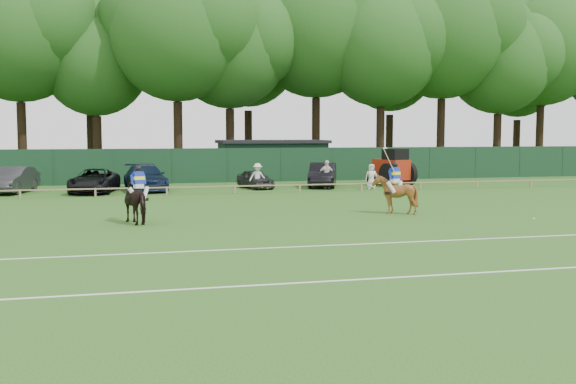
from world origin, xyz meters
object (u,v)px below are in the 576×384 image
object	(u,v)px
hatch_grey	(255,179)
utility_shed	(272,159)
sedan_grey	(13,180)
suv_black	(94,181)
spectator_mid	(326,175)
spectator_left	(258,177)
polo_ball	(534,219)
horse_chestnut	(395,194)
sedan_navy	(145,178)
horse_dark	(139,201)
spectator_right	(371,176)
tractor	(393,168)
estate_black	(323,175)

from	to	relation	value
hatch_grey	utility_shed	bearing A→B (deg)	57.68
sedan_grey	suv_black	world-z (taller)	sedan_grey
sedan_grey	spectator_mid	xyz separation A→B (m)	(19.20, -1.68, 0.13)
spectator_left	polo_ball	bearing A→B (deg)	-66.26
spectator_mid	horse_chestnut	bearing A→B (deg)	-94.21
sedan_navy	spectator_mid	xyz separation A→B (m)	(11.42, -1.50, 0.12)
spectator_mid	polo_ball	xyz separation A→B (m)	(3.77, -16.96, -0.88)
horse_dark	sedan_navy	bearing A→B (deg)	-114.46
horse_chestnut	utility_shed	size ratio (longest dim) A/B	0.21
spectator_mid	utility_shed	size ratio (longest dim) A/B	0.22
hatch_grey	spectator_left	size ratio (longest dim) A/B	2.14
sedan_navy	utility_shed	xyz separation A→B (m)	(10.09, 8.50, 0.73)
sedan_navy	polo_ball	distance (m)	23.92
sedan_navy	horse_chestnut	bearing A→B (deg)	-61.14
horse_chestnut	spectator_left	xyz separation A→B (m)	(-3.43, 13.89, -0.05)
suv_black	horse_dark	bearing A→B (deg)	-71.56
polo_ball	spectator_mid	bearing A→B (deg)	102.53
horse_chestnut	suv_black	bearing A→B (deg)	-65.81
utility_shed	horse_dark	bearing A→B (deg)	-114.47
spectator_left	hatch_grey	bearing A→B (deg)	84.97
sedan_navy	hatch_grey	distance (m)	7.01
spectator_left	spectator_mid	size ratio (longest dim) A/B	0.91
horse_chestnut	hatch_grey	distance (m)	15.33
horse_dark	polo_ball	size ratio (longest dim) A/B	23.42
horse_dark	suv_black	world-z (taller)	horse_dark
spectator_right	utility_shed	world-z (taller)	utility_shed
spectator_left	polo_ball	size ratio (longest dim) A/B	18.69
hatch_grey	utility_shed	distance (m)	9.18
horse_chestnut	spectator_mid	world-z (taller)	spectator_mid
sedan_navy	tractor	world-z (taller)	tractor
hatch_grey	utility_shed	size ratio (longest dim) A/B	0.43
horse_chestnut	hatch_grey	world-z (taller)	horse_chestnut
estate_black	horse_chestnut	bearing A→B (deg)	-74.90
polo_ball	tractor	size ratio (longest dim) A/B	0.03
estate_black	utility_shed	world-z (taller)	utility_shed
horse_dark	utility_shed	xyz separation A→B (m)	(10.92, 23.99, 0.65)
suv_black	utility_shed	distance (m)	16.11
horse_dark	spectator_mid	world-z (taller)	spectator_mid
estate_black	tractor	xyz separation A→B (m)	(4.96, -0.14, 0.40)
hatch_grey	polo_ball	bearing A→B (deg)	-78.62
sedan_grey	suv_black	bearing A→B (deg)	1.03
estate_black	tractor	world-z (taller)	tractor
horse_dark	sedan_navy	distance (m)	15.51
spectator_mid	polo_ball	bearing A→B (deg)	-77.30
suv_black	spectator_mid	bearing A→B (deg)	7.00
horse_chestnut	hatch_grey	xyz separation A→B (m)	(-3.37, 14.96, -0.28)
sedan_navy	utility_shed	size ratio (longest dim) A/B	0.66
horse_dark	spectator_right	distance (m)	19.95
spectator_left	tractor	xyz separation A→B (m)	(9.63, 1.01, 0.36)
sedan_navy	hatch_grey	xyz separation A→B (m)	(7.01, -0.10, -0.19)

